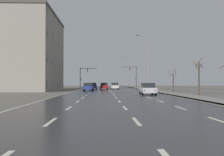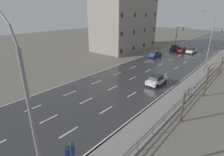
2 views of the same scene
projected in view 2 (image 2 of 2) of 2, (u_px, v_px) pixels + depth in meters
ground_plane at (175, 58)px, 44.18m from camera, size 160.00×160.00×0.12m
road_asphalt_strip at (191, 50)px, 52.70m from camera, size 14.00×120.00×0.03m
sidewalk_right at (223, 54)px, 47.59m from camera, size 3.00×120.00×0.12m
guardrail at (179, 103)px, 21.02m from camera, size 0.07×39.45×1.00m
street_lamp_foreground at (31, 123)px, 9.26m from camera, size 2.59×0.24×11.19m
street_lamp_midground at (210, 40)px, 36.21m from camera, size 2.53×0.24×11.09m
traffic_signal_left at (179, 33)px, 61.27m from camera, size 4.71×0.36×5.90m
car_far_right at (175, 47)px, 52.83m from camera, size 1.99×4.18×1.57m
car_near_right at (157, 80)px, 27.79m from camera, size 1.96×4.17×1.57m
car_far_left at (181, 49)px, 49.76m from camera, size 1.90×4.13×1.57m
car_near_left at (191, 50)px, 48.66m from camera, size 1.87×4.12×1.57m
car_distant at (155, 54)px, 44.34m from camera, size 1.97×4.17×1.57m
brick_building at (124, 23)px, 51.59m from camera, size 11.02×19.39×15.42m
bare_tree_near at (184, 105)px, 17.95m from camera, size 1.33×1.37×4.31m
bare_tree_mid at (207, 80)px, 23.41m from camera, size 1.20×1.19×4.95m
bare_tree_far at (221, 65)px, 31.78m from camera, size 1.39×1.45×4.18m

